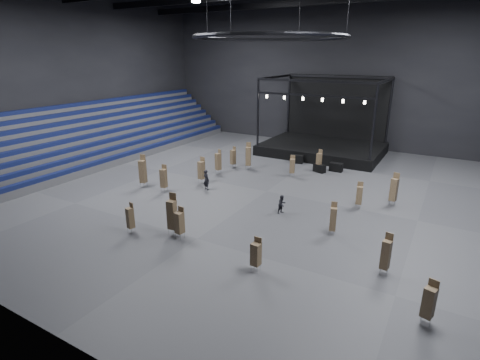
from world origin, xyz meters
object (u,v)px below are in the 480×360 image
Objects in this scene: chair_stack_4 at (386,254)px; crew_member at (282,204)px; chair_stack_0 at (256,254)px; chair_stack_9 at (164,178)px; chair_stack_2 at (292,165)px; chair_stack_13 at (233,157)px; chair_stack_12 at (179,222)px; chair_stack_1 at (143,171)px; stage at (324,141)px; flight_case_right at (336,167)px; chair_stack_16 at (429,302)px; chair_stack_5 at (248,156)px; chair_stack_8 at (130,217)px; chair_stack_15 at (172,214)px; chair_stack_14 at (359,195)px; flight_case_mid at (319,168)px; chair_stack_7 at (201,170)px; flight_case_left at (297,159)px; chair_stack_6 at (319,161)px; man_center at (206,180)px; chair_stack_10 at (394,189)px; chair_stack_3 at (218,161)px; chair_stack_11 at (333,218)px.

crew_member is at bearing 158.96° from chair_stack_4.
chair_stack_0 is 15.08m from chair_stack_9.
chair_stack_13 reaches higher than chair_stack_2.
chair_stack_12 is (6.91, -6.40, -0.09)m from chair_stack_9.
chair_stack_1 reaches higher than chair_stack_13.
stage is at bearing 104.61° from chair_stack_0.
chair_stack_13 is at bearing 51.89° from chair_stack_1.
chair_stack_16 is at bearing -63.90° from flight_case_right.
chair_stack_5 reaches higher than chair_stack_0.
chair_stack_15 reaches higher than chair_stack_8.
chair_stack_2 is at bearing 93.34° from chair_stack_12.
chair_stack_15 is at bearing -52.34° from chair_stack_9.
chair_stack_0 is (5.21, -28.22, -0.34)m from stage.
chair_stack_5 is at bearing 146.98° from chair_stack_14.
chair_stack_1 is (-10.40, -20.87, 0.11)m from stage.
flight_case_mid is 17.88m from chair_stack_1.
flight_case_left is at bearing 67.89° from chair_stack_7.
flight_case_mid is 3.51m from chair_stack_2.
chair_stack_4 reaches higher than chair_stack_13.
chair_stack_16 is at bearing -55.55° from flight_case_left.
chair_stack_15 reaches higher than chair_stack_16.
flight_case_right is at bearing 50.81° from chair_stack_6.
chair_stack_0 is 20.24m from chair_stack_6.
chair_stack_9 is (-8.26, -9.75, 0.13)m from chair_stack_2.
man_center is (-7.17, -10.30, 0.52)m from flight_case_mid.
chair_stack_2 is at bearing -22.16° from chair_stack_5.
chair_stack_10 is 17.45m from chair_stack_12.
chair_stack_8 is at bearing -92.98° from chair_stack_6.
flight_case_left is 9.56m from chair_stack_3.
flight_case_mid is 0.50× the size of chair_stack_3.
chair_stack_4 is 0.91× the size of chair_stack_10.
chair_stack_7 reaches higher than chair_stack_14.
flight_case_left is 22.28m from chair_stack_8.
chair_stack_2 is at bearing 87.15° from chair_stack_8.
chair_stack_14 is (8.06, -16.02, -0.29)m from stage.
stage is 17.39m from chair_stack_10.
man_center is (1.71, -4.60, -0.37)m from chair_stack_3.
chair_stack_4 is 1.11× the size of chair_stack_16.
chair_stack_16 is (10.34, -21.10, 0.74)m from flight_case_right.
chair_stack_4 is at bearing -26.09° from chair_stack_1.
chair_stack_11 is at bearing -68.02° from flight_case_mid.
chair_stack_1 is at bearing 40.78° from man_center.
chair_stack_4 is at bearing 31.60° from chair_stack_0.
chair_stack_7 is 1.10× the size of chair_stack_13.
chair_stack_11 is (-2.69, -7.64, -0.20)m from chair_stack_10.
flight_case_mid is 0.86× the size of crew_member.
chair_stack_6 is (3.20, -2.00, 0.77)m from flight_case_left.
chair_stack_7 is (-8.51, -9.02, 0.11)m from chair_stack_6.
chair_stack_5 is 1.21× the size of chair_stack_6.
chair_stack_11 is 5.63m from chair_stack_14.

